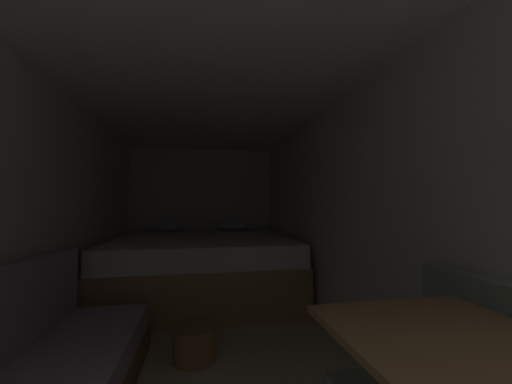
# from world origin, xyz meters

# --- Properties ---
(ground_plane) EXTENTS (7.02, 7.02, 0.00)m
(ground_plane) POSITION_xyz_m (0.00, 1.82, 0.00)
(ground_plane) COLOR beige
(wall_back) EXTENTS (2.38, 0.05, 2.06)m
(wall_back) POSITION_xyz_m (0.00, 4.36, 1.03)
(wall_back) COLOR silver
(wall_back) RESTS_ON ground
(wall_left) EXTENTS (0.05, 5.02, 2.06)m
(wall_left) POSITION_xyz_m (-1.16, 1.82, 1.03)
(wall_left) COLOR silver
(wall_left) RESTS_ON ground
(wall_right) EXTENTS (0.05, 5.02, 2.06)m
(wall_right) POSITION_xyz_m (1.16, 1.82, 1.03)
(wall_right) COLOR silver
(wall_right) RESTS_ON ground
(ceiling_slab) EXTENTS (2.38, 5.02, 0.05)m
(ceiling_slab) POSITION_xyz_m (0.00, 1.82, 2.09)
(ceiling_slab) COLOR white
(ceiling_slab) RESTS_ON wall_left
(bed) EXTENTS (2.16, 2.06, 0.88)m
(bed) POSITION_xyz_m (0.00, 3.27, 0.37)
(bed) COLOR tan
(bed) RESTS_ON ground
(dinette_table) EXTENTS (0.64, 0.65, 0.77)m
(dinette_table) POSITION_xyz_m (0.68, 0.15, 0.66)
(dinette_table) COLOR #9E7247
(dinette_table) RESTS_ON ground
(wicker_basket) EXTENTS (0.32, 0.32, 0.24)m
(wicker_basket) POSITION_xyz_m (-0.07, 1.68, 0.12)
(wicker_basket) COLOR olive
(wicker_basket) RESTS_ON ground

